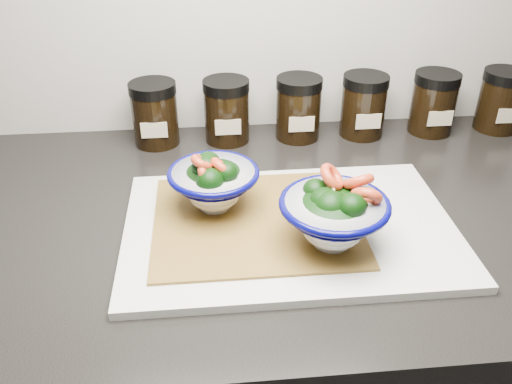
{
  "coord_description": "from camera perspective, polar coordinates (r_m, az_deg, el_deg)",
  "views": [
    {
      "loc": [
        -0.17,
        0.8,
        1.34
      ],
      "look_at": [
        -0.12,
        1.41,
        0.96
      ],
      "focal_mm": 38.0,
      "sensor_mm": 36.0,
      "label": 1
    }
  ],
  "objects": [
    {
      "name": "countertop",
      "position": [
        0.82,
        7.77,
        -2.77
      ],
      "size": [
        3.5,
        0.6,
        0.04
      ],
      "primitive_type": "cube",
      "color": "black",
      "rests_on": "cabinet"
    },
    {
      "name": "cutting_board",
      "position": [
        0.75,
        3.55,
        -3.78
      ],
      "size": [
        0.45,
        0.3,
        0.01
      ],
      "primitive_type": "cube",
      "color": "silver",
      "rests_on": "countertop"
    },
    {
      "name": "bamboo_mat",
      "position": [
        0.75,
        0.0,
        -3.0
      ],
      "size": [
        0.28,
        0.24,
        0.0
      ],
      "primitive_type": "cube",
      "color": "#A57E31",
      "rests_on": "cutting_board"
    },
    {
      "name": "bowl_left",
      "position": [
        0.75,
        -4.5,
        1.03
      ],
      "size": [
        0.13,
        0.13,
        0.1
      ],
      "rotation": [
        0.0,
        0.0,
        0.41
      ],
      "color": "white",
      "rests_on": "bamboo_mat"
    },
    {
      "name": "bowl_right",
      "position": [
        0.69,
        8.2,
        -2.34
      ],
      "size": [
        0.14,
        0.14,
        0.11
      ],
      "rotation": [
        0.0,
        0.0,
        0.16
      ],
      "color": "white",
      "rests_on": "bamboo_mat"
    },
    {
      "name": "spice_jar_a",
      "position": [
        0.98,
        -10.61,
        8.12
      ],
      "size": [
        0.08,
        0.08,
        0.11
      ],
      "color": "black",
      "rests_on": "countertop"
    },
    {
      "name": "spice_jar_b",
      "position": [
        0.97,
        -3.1,
        8.54
      ],
      "size": [
        0.08,
        0.08,
        0.11
      ],
      "color": "black",
      "rests_on": "countertop"
    },
    {
      "name": "spice_jar_c",
      "position": [
        0.99,
        4.48,
        8.81
      ],
      "size": [
        0.08,
        0.08,
        0.11
      ],
      "color": "black",
      "rests_on": "countertop"
    },
    {
      "name": "spice_jar_d",
      "position": [
        1.01,
        11.25,
        8.92
      ],
      "size": [
        0.08,
        0.08,
        0.11
      ],
      "color": "black",
      "rests_on": "countertop"
    },
    {
      "name": "spice_jar_e",
      "position": [
        1.06,
        18.19,
        8.91
      ],
      "size": [
        0.08,
        0.08,
        0.11
      ],
      "color": "black",
      "rests_on": "countertop"
    },
    {
      "name": "spice_jar_f",
      "position": [
        1.11,
        24.39,
        8.79
      ],
      "size": [
        0.08,
        0.08,
        0.11
      ],
      "color": "black",
      "rests_on": "countertop"
    }
  ]
}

